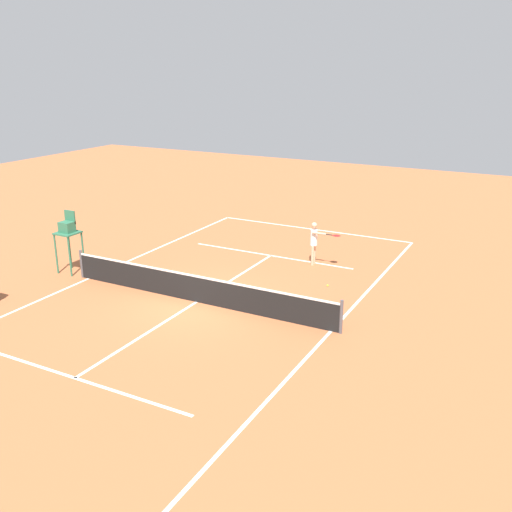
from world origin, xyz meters
name	(u,v)px	position (x,y,z in m)	size (l,w,h in m)	color
ground_plane	(197,302)	(0.00, 0.00, 0.00)	(60.00, 60.00, 0.00)	#B76038
court_lines	(197,302)	(0.00, 0.00, 0.00)	(9.77, 20.64, 0.01)	white
tennis_net	(196,288)	(0.00, 0.00, 0.50)	(10.37, 0.10, 1.07)	#4C4C51
player_serving	(315,240)	(-2.06, -5.44, 1.04)	(1.30, 0.52, 1.75)	#D8A884
tennis_ball	(328,285)	(-3.40, -3.44, 0.03)	(0.07, 0.07, 0.07)	#CCE033
umpire_chair	(68,232)	(5.93, -0.25, 1.61)	(0.80, 0.80, 2.41)	#2D6B4C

